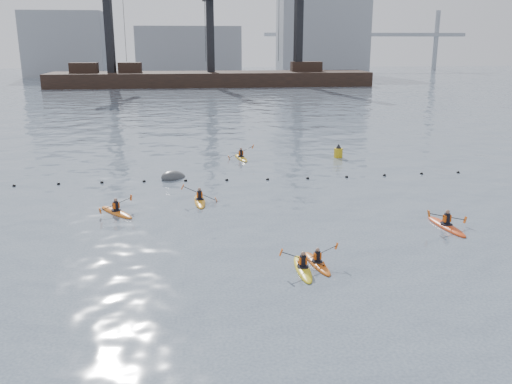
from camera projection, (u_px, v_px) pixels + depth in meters
ground at (327, 341)px, 18.46m from camera, size 400.00×400.00×0.00m
float_line at (247, 179)px, 39.96m from camera, size 33.24×0.73×0.24m
barge_pier at (210, 77)px, 123.17m from camera, size 72.00×19.30×29.50m
skyline at (213, 43)px, 160.00m from camera, size 141.00×28.00×22.00m
kayaker_0 at (317, 263)px, 24.75m from camera, size 1.98×2.94×1.07m
kayaker_1 at (303, 268)px, 24.17m from camera, size 2.15×3.12×1.16m
kayaker_2 at (116, 212)px, 32.15m from camera, size 2.53×2.99×1.05m
kayaker_3 at (200, 200)px, 34.40m from camera, size 2.30×3.32×1.32m
kayaker_4 at (446, 225)px, 29.69m from camera, size 2.42×3.63×1.21m
kayaker_5 at (241, 157)px, 47.09m from camera, size 2.34×3.45×1.31m
mooring_buoy at (174, 178)px, 40.43m from camera, size 2.63×2.65×1.56m
nav_buoy at (338, 153)px, 47.48m from camera, size 0.76×0.76×1.38m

